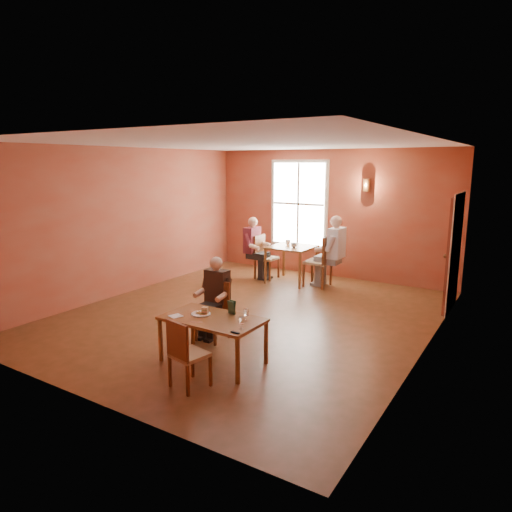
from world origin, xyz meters
The scene contains 28 objects.
ground centered at (0.00, 0.00, 0.00)m, with size 6.00×7.00×0.01m, color brown.
wall_back centered at (0.00, 3.50, 1.50)m, with size 6.00×0.04×3.00m, color brown.
wall_front centered at (0.00, -3.50, 1.50)m, with size 6.00×0.04×3.00m, color brown.
wall_left centered at (-3.00, 0.00, 1.50)m, with size 0.04×7.00×3.00m, color brown.
wall_right centered at (3.00, 0.00, 1.50)m, with size 0.04×7.00×3.00m, color brown.
ceiling centered at (0.00, 0.00, 3.00)m, with size 6.00×7.00×0.04m, color white.
window centered at (-0.80, 3.45, 1.70)m, with size 1.36×0.10×1.96m, color white.
door centered at (2.94, 2.30, 1.05)m, with size 0.12×1.04×2.10m, color maroon.
wall_sconce centered at (0.90, 3.40, 2.20)m, with size 0.16×0.16×0.28m, color brown.
main_table centered at (0.63, -1.92, 0.32)m, with size 1.36×0.76×0.64m, color brown, non-canonical shape.
chair_diner_main centered at (0.13, -1.27, 0.45)m, with size 0.40×0.40×0.90m, color brown, non-canonical shape.
diner_main centered at (0.13, -1.30, 0.61)m, with size 0.49×0.49×1.21m, color black, non-canonical shape.
chair_empty centered at (0.82, -2.62, 0.43)m, with size 0.38×0.38×0.87m, color brown, non-canonical shape.
plate_food centered at (0.41, -1.90, 0.65)m, with size 0.27×0.27×0.03m, color silver.
sandwich centered at (0.48, -1.89, 0.69)m, with size 0.08×0.08×0.10m, color #AF814E.
goblet_a centered at (1.08, -1.79, 0.73)m, with size 0.07×0.07×0.18m, color white, non-canonical shape.
goblet_b centered at (1.20, -2.06, 0.72)m, with size 0.07×0.07×0.17m, color white, non-canonical shape.
menu_stand centered at (0.75, -1.64, 0.73)m, with size 0.11×0.06×0.19m, color #24462E.
knife centered at (0.55, -2.18, 0.64)m, with size 0.18×0.01×0.00m, color silver.
napkin centered at (0.17, -2.13, 0.64)m, with size 0.16×0.16×0.01m, color white.
sunglasses centered at (1.21, -2.22, 0.64)m, with size 0.12×0.04×0.01m, color black.
second_table centered at (-0.47, 2.47, 0.42)m, with size 0.94×0.94×0.83m, color brown, non-canonical shape.
chair_diner_white centered at (0.18, 2.47, 0.57)m, with size 0.50×0.50×1.13m, color #3D1A0D, non-canonical shape.
diner_white centered at (0.21, 2.47, 0.76)m, with size 0.61×0.61×1.52m, color white, non-canonical shape.
chair_diner_maroon centered at (-1.12, 2.47, 0.51)m, with size 0.45×0.45×1.02m, color brown, non-canonical shape.
diner_maroon centered at (-1.15, 2.47, 0.70)m, with size 0.56×0.56×1.40m, color maroon, non-canonical shape.
cup_a centered at (-0.35, 2.35, 0.88)m, with size 0.13×0.13×0.11m, color white.
cup_b centered at (-0.63, 2.61, 0.89)m, with size 0.12×0.12×0.11m, color white.
Camera 1 is at (4.22, -6.57, 2.68)m, focal length 32.00 mm.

